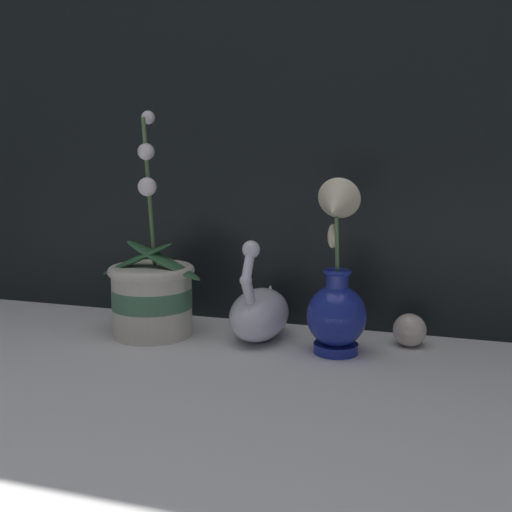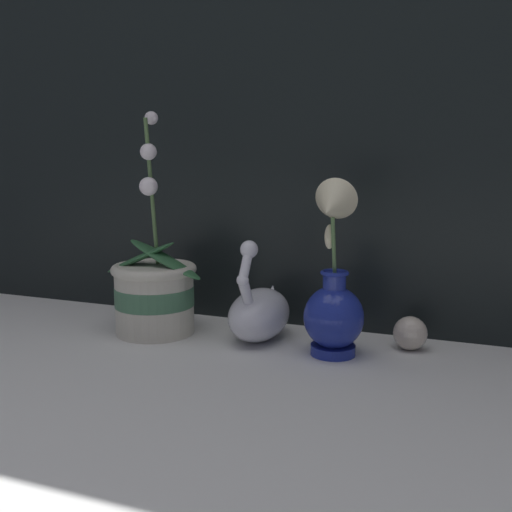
{
  "view_description": "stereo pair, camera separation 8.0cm",
  "coord_description": "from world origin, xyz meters",
  "px_view_note": "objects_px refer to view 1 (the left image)",
  "views": [
    {
      "loc": [
        0.33,
        -0.97,
        0.36
      ],
      "look_at": [
        -0.02,
        0.13,
        0.17
      ],
      "focal_mm": 42.0,
      "sensor_mm": 36.0,
      "label": 1
    },
    {
      "loc": [
        0.4,
        -0.94,
        0.36
      ],
      "look_at": [
        -0.02,
        0.13,
        0.17
      ],
      "focal_mm": 42.0,
      "sensor_mm": 36.0,
      "label": 2
    }
  ],
  "objects_px": {
    "orchid_potted_plant": "(152,293)",
    "blue_vase": "(336,294)",
    "swan_figurine": "(260,311)",
    "glass_sphere": "(410,330)"
  },
  "relations": [
    {
      "from": "blue_vase",
      "to": "glass_sphere",
      "type": "distance_m",
      "value": 0.18
    },
    {
      "from": "orchid_potted_plant",
      "to": "glass_sphere",
      "type": "bearing_deg",
      "value": 8.94
    },
    {
      "from": "glass_sphere",
      "to": "orchid_potted_plant",
      "type": "bearing_deg",
      "value": -171.06
    },
    {
      "from": "swan_figurine",
      "to": "glass_sphere",
      "type": "xyz_separation_m",
      "value": [
        0.29,
        0.04,
        -0.02
      ]
    },
    {
      "from": "orchid_potted_plant",
      "to": "blue_vase",
      "type": "xyz_separation_m",
      "value": [
        0.38,
        -0.01,
        0.03
      ]
    },
    {
      "from": "orchid_potted_plant",
      "to": "glass_sphere",
      "type": "relative_size",
      "value": 7.03
    },
    {
      "from": "swan_figurine",
      "to": "orchid_potted_plant",
      "type": "bearing_deg",
      "value": -170.04
    },
    {
      "from": "glass_sphere",
      "to": "blue_vase",
      "type": "bearing_deg",
      "value": -145.22
    },
    {
      "from": "swan_figurine",
      "to": "blue_vase",
      "type": "xyz_separation_m",
      "value": [
        0.16,
        -0.05,
        0.06
      ]
    },
    {
      "from": "swan_figurine",
      "to": "glass_sphere",
      "type": "relative_size",
      "value": 3.23
    }
  ]
}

